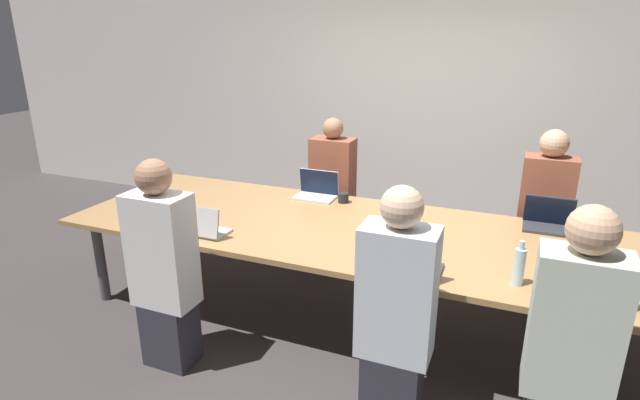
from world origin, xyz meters
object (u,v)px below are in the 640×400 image
(person_far_right, at_px, (543,217))
(person_near_left, at_px, (164,269))
(laptop_far_right, at_px, (548,219))
(cup_far_midleft, at_px, (343,198))
(person_near_midright, at_px, (396,315))
(laptop_near_right, at_px, (573,290))
(cup_near_midright, at_px, (372,258))
(cup_near_left, at_px, (174,225))
(laptop_far_midleft, at_px, (317,190))
(laptop_near_left, at_px, (202,226))
(person_far_midleft, at_px, (332,193))
(person_near_right, at_px, (571,349))
(cup_near_right, at_px, (629,299))
(stapler, at_px, (426,239))
(bottle_near_right, at_px, (519,266))
(laptop_near_midright, at_px, (413,263))

(person_far_right, relative_size, person_near_left, 1.00)
(laptop_far_right, relative_size, cup_far_midleft, 3.85)
(person_near_midright, bearing_deg, laptop_near_right, -155.40)
(cup_near_midright, bearing_deg, person_near_left, -159.70)
(cup_near_left, relative_size, laptop_far_midleft, 0.26)
(person_far_right, relative_size, laptop_near_left, 4.18)
(laptop_near_left, xyz_separation_m, cup_far_midleft, (0.69, 1.06, -0.02))
(cup_near_midright, xyz_separation_m, person_far_midleft, (-0.84, 1.49, -0.12))
(laptop_near_left, bearing_deg, person_near_right, 170.15)
(cup_near_right, bearing_deg, laptop_near_right, -168.64)
(person_near_midright, relative_size, person_near_right, 0.99)
(cup_near_left, bearing_deg, laptop_near_right, -0.59)
(person_near_left, bearing_deg, stapler, -147.84)
(cup_near_left, xyz_separation_m, stapler, (1.75, 0.48, -0.02))
(cup_near_right, xyz_separation_m, stapler, (-1.16, 0.45, -0.03))
(cup_near_left, height_order, person_far_midleft, person_far_midleft)
(person_near_midright, bearing_deg, laptop_near_left, -15.60)
(stapler, bearing_deg, laptop_far_midleft, 147.85)
(person_near_right, height_order, cup_near_left, person_near_right)
(laptop_near_right, distance_m, cup_near_left, 2.64)
(person_far_right, bearing_deg, cup_near_left, -149.36)
(person_near_midright, bearing_deg, person_near_left, 1.32)
(laptop_near_right, height_order, bottle_near_right, bottle_near_right)
(cup_near_left, height_order, laptop_far_midleft, laptop_far_midleft)
(laptop_near_midright, bearing_deg, bottle_near_right, -169.37)
(cup_near_right, relative_size, cup_far_midleft, 1.15)
(person_near_midright, xyz_separation_m, laptop_far_midleft, (-1.10, 1.53, 0.12))
(laptop_far_right, height_order, laptop_far_midleft, laptop_far_right)
(laptop_near_right, height_order, cup_far_midleft, laptop_near_right)
(person_near_right, bearing_deg, stapler, -45.62)
(laptop_near_midright, bearing_deg, cup_far_midleft, -52.73)
(laptop_near_midright, distance_m, cup_far_midleft, 1.38)
(bottle_near_right, bearing_deg, person_near_left, -165.65)
(cup_near_midright, height_order, laptop_near_right, laptop_near_right)
(laptop_far_right, relative_size, cup_near_left, 3.80)
(laptop_far_midleft, bearing_deg, person_far_right, 11.74)
(laptop_far_right, bearing_deg, cup_far_midleft, -179.18)
(cup_near_right, bearing_deg, cup_near_left, -179.45)
(person_near_midright, relative_size, person_far_right, 1.00)
(cup_near_midright, distance_m, person_near_left, 1.33)
(cup_near_midright, distance_m, cup_near_left, 1.51)
(laptop_far_right, bearing_deg, laptop_far_midleft, 179.32)
(person_far_right, xyz_separation_m, person_far_midleft, (-1.85, 0.00, -0.02))
(laptop_far_right, height_order, stapler, laptop_far_right)
(person_near_right, bearing_deg, laptop_near_right, -92.19)
(person_near_right, bearing_deg, cup_far_midleft, -41.16)
(laptop_near_right, relative_size, cup_far_midleft, 3.51)
(person_near_midright, relative_size, cup_near_midright, 14.66)
(person_far_right, bearing_deg, laptop_far_midleft, -168.26)
(laptop_near_right, height_order, cup_near_left, laptop_near_right)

